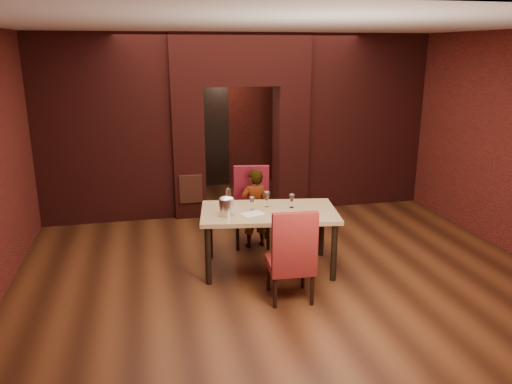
{
  "coord_description": "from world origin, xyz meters",
  "views": [
    {
      "loc": [
        -1.7,
        -6.79,
        2.93
      ],
      "look_at": [
        -0.16,
        0.0,
        0.92
      ],
      "focal_mm": 35.0,
      "sensor_mm": 36.0,
      "label": 1
    }
  ],
  "objects_px": {
    "person_seated": "(254,208)",
    "water_bottle": "(228,198)",
    "dining_table": "(269,240)",
    "chair_far": "(252,208)",
    "wine_glass_a": "(252,204)",
    "wine_bucket": "(226,207)",
    "wine_glass_b": "(267,199)",
    "chair_near": "(290,253)",
    "potted_plant": "(296,226)",
    "wine_glass_c": "(292,201)"
  },
  "relations": [
    {
      "from": "dining_table",
      "to": "person_seated",
      "type": "height_order",
      "value": "person_seated"
    },
    {
      "from": "chair_near",
      "to": "chair_far",
      "type": "bearing_deg",
      "value": -83.66
    },
    {
      "from": "chair_far",
      "to": "wine_bucket",
      "type": "height_order",
      "value": "chair_far"
    },
    {
      "from": "potted_plant",
      "to": "wine_glass_b",
      "type": "bearing_deg",
      "value": -129.63
    },
    {
      "from": "chair_far",
      "to": "person_seated",
      "type": "bearing_deg",
      "value": -66.69
    },
    {
      "from": "dining_table",
      "to": "wine_glass_c",
      "type": "distance_m",
      "value": 0.62
    },
    {
      "from": "chair_near",
      "to": "wine_glass_c",
      "type": "height_order",
      "value": "chair_near"
    },
    {
      "from": "person_seated",
      "to": "wine_bucket",
      "type": "height_order",
      "value": "person_seated"
    },
    {
      "from": "person_seated",
      "to": "water_bottle",
      "type": "xyz_separation_m",
      "value": [
        -0.5,
        -0.65,
        0.38
      ]
    },
    {
      "from": "potted_plant",
      "to": "wine_bucket",
      "type": "bearing_deg",
      "value": -140.47
    },
    {
      "from": "dining_table",
      "to": "water_bottle",
      "type": "relative_size",
      "value": 6.2
    },
    {
      "from": "person_seated",
      "to": "wine_glass_b",
      "type": "bearing_deg",
      "value": 83.87
    },
    {
      "from": "wine_glass_a",
      "to": "wine_bucket",
      "type": "relative_size",
      "value": 0.78
    },
    {
      "from": "chair_far",
      "to": "water_bottle",
      "type": "xyz_separation_m",
      "value": [
        -0.49,
        -0.72,
        0.39
      ]
    },
    {
      "from": "chair_far",
      "to": "wine_glass_a",
      "type": "bearing_deg",
      "value": -92.77
    },
    {
      "from": "wine_glass_a",
      "to": "wine_glass_c",
      "type": "relative_size",
      "value": 0.96
    },
    {
      "from": "wine_glass_b",
      "to": "chair_far",
      "type": "bearing_deg",
      "value": 92.89
    },
    {
      "from": "chair_near",
      "to": "person_seated",
      "type": "height_order",
      "value": "person_seated"
    },
    {
      "from": "dining_table",
      "to": "wine_bucket",
      "type": "distance_m",
      "value": 0.8
    },
    {
      "from": "water_bottle",
      "to": "potted_plant",
      "type": "bearing_deg",
      "value": 32.95
    },
    {
      "from": "person_seated",
      "to": "water_bottle",
      "type": "relative_size",
      "value": 4.17
    },
    {
      "from": "dining_table",
      "to": "potted_plant",
      "type": "xyz_separation_m",
      "value": [
        0.69,
        0.98,
        -0.21
      ]
    },
    {
      "from": "dining_table",
      "to": "wine_glass_b",
      "type": "xyz_separation_m",
      "value": [
        0.01,
        0.15,
        0.53
      ]
    },
    {
      "from": "wine_glass_c",
      "to": "potted_plant",
      "type": "relative_size",
      "value": 0.44
    },
    {
      "from": "dining_table",
      "to": "potted_plant",
      "type": "height_order",
      "value": "dining_table"
    },
    {
      "from": "dining_table",
      "to": "wine_glass_a",
      "type": "relative_size",
      "value": 9.95
    },
    {
      "from": "chair_far",
      "to": "person_seated",
      "type": "xyz_separation_m",
      "value": [
        0.02,
        -0.08,
        0.01
      ]
    },
    {
      "from": "wine_glass_a",
      "to": "potted_plant",
      "type": "xyz_separation_m",
      "value": [
        0.91,
        0.92,
        -0.72
      ]
    },
    {
      "from": "water_bottle",
      "to": "potted_plant",
      "type": "distance_m",
      "value": 1.64
    },
    {
      "from": "dining_table",
      "to": "wine_glass_a",
      "type": "xyz_separation_m",
      "value": [
        -0.22,
        0.06,
        0.51
      ]
    },
    {
      "from": "chair_far",
      "to": "wine_glass_b",
      "type": "height_order",
      "value": "chair_far"
    },
    {
      "from": "wine_bucket",
      "to": "wine_glass_b",
      "type": "bearing_deg",
      "value": 21.1
    },
    {
      "from": "wine_glass_b",
      "to": "water_bottle",
      "type": "distance_m",
      "value": 0.53
    },
    {
      "from": "wine_glass_b",
      "to": "potted_plant",
      "type": "xyz_separation_m",
      "value": [
        0.68,
        0.83,
        -0.74
      ]
    },
    {
      "from": "chair_far",
      "to": "wine_glass_b",
      "type": "relative_size",
      "value": 5.56
    },
    {
      "from": "person_seated",
      "to": "water_bottle",
      "type": "bearing_deg",
      "value": 44.2
    },
    {
      "from": "chair_near",
      "to": "wine_bucket",
      "type": "xyz_separation_m",
      "value": [
        -0.63,
        0.79,
        0.38
      ]
    },
    {
      "from": "water_bottle",
      "to": "person_seated",
      "type": "bearing_deg",
      "value": 52.0
    },
    {
      "from": "chair_near",
      "to": "wine_glass_a",
      "type": "height_order",
      "value": "chair_near"
    },
    {
      "from": "wine_glass_c",
      "to": "wine_bucket",
      "type": "bearing_deg",
      "value": -171.95
    },
    {
      "from": "water_bottle",
      "to": "potted_plant",
      "type": "relative_size",
      "value": 0.68
    },
    {
      "from": "wine_glass_a",
      "to": "water_bottle",
      "type": "xyz_separation_m",
      "value": [
        -0.3,
        0.13,
        0.05
      ]
    },
    {
      "from": "person_seated",
      "to": "chair_near",
      "type": "bearing_deg",
      "value": 84.07
    },
    {
      "from": "water_bottle",
      "to": "wine_glass_c",
      "type": "bearing_deg",
      "value": -9.53
    },
    {
      "from": "chair_near",
      "to": "wine_glass_b",
      "type": "bearing_deg",
      "value": -84.04
    },
    {
      "from": "person_seated",
      "to": "wine_bucket",
      "type": "xyz_separation_m",
      "value": [
        -0.58,
        -0.92,
        0.35
      ]
    },
    {
      "from": "dining_table",
      "to": "water_bottle",
      "type": "xyz_separation_m",
      "value": [
        -0.52,
        0.2,
        0.57
      ]
    },
    {
      "from": "dining_table",
      "to": "wine_glass_c",
      "type": "bearing_deg",
      "value": 18.07
    },
    {
      "from": "chair_far",
      "to": "water_bottle",
      "type": "height_order",
      "value": "chair_far"
    },
    {
      "from": "chair_far",
      "to": "water_bottle",
      "type": "distance_m",
      "value": 0.95
    }
  ]
}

